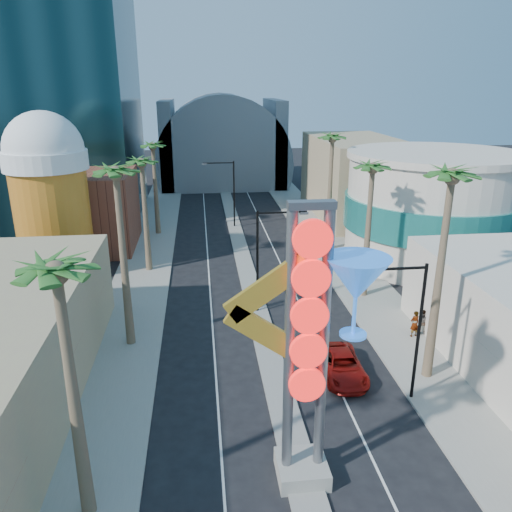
% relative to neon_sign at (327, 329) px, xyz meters
% --- Properties ---
extents(sidewalk_west, '(5.00, 100.00, 0.15)m').
position_rel_neon_sign_xyz_m(sidewalk_west, '(-10.32, 32.04, -7.23)').
color(sidewalk_west, gray).
rests_on(sidewalk_west, ground).
extents(sidewalk_east, '(5.00, 100.00, 0.15)m').
position_rel_neon_sign_xyz_m(sidewalk_east, '(8.68, 32.04, -7.23)').
color(sidewalk_east, gray).
rests_on(sidewalk_east, ground).
extents(median, '(1.60, 84.00, 0.15)m').
position_rel_neon_sign_xyz_m(median, '(-0.82, 35.04, -7.23)').
color(median, gray).
rests_on(median, ground).
extents(hotel_tower, '(20.00, 20.00, 50.00)m').
position_rel_neon_sign_xyz_m(hotel_tower, '(-22.82, 49.04, 17.69)').
color(hotel_tower, black).
rests_on(hotel_tower, ground).
extents(brick_filler_west, '(10.00, 10.00, 8.00)m').
position_rel_neon_sign_xyz_m(brick_filler_west, '(-16.82, 35.04, -3.31)').
color(brick_filler_west, brown).
rests_on(brick_filler_west, ground).
extents(filler_east, '(10.00, 20.00, 10.00)m').
position_rel_neon_sign_xyz_m(filler_east, '(15.18, 45.04, -2.31)').
color(filler_east, tan).
rests_on(filler_east, ground).
extents(beer_mug, '(7.00, 7.00, 14.50)m').
position_rel_neon_sign_xyz_m(beer_mug, '(-17.82, 27.04, 0.54)').
color(beer_mug, orange).
rests_on(beer_mug, ground).
extents(turquoise_building, '(16.60, 16.60, 10.60)m').
position_rel_neon_sign_xyz_m(turquoise_building, '(17.18, 27.04, -2.06)').
color(turquoise_building, beige).
rests_on(turquoise_building, ground).
extents(canopy, '(22.00, 16.00, 22.00)m').
position_rel_neon_sign_xyz_m(canopy, '(-0.82, 69.04, -3.00)').
color(canopy, slate).
rests_on(canopy, ground).
extents(neon_sign, '(6.53, 2.60, 12.55)m').
position_rel_neon_sign_xyz_m(neon_sign, '(0.00, 0.00, 0.00)').
color(neon_sign, gray).
rests_on(neon_sign, ground).
extents(streetlight_0, '(3.79, 0.25, 8.00)m').
position_rel_neon_sign_xyz_m(streetlight_0, '(-0.27, 17.04, -2.43)').
color(streetlight_0, black).
rests_on(streetlight_0, ground).
extents(streetlight_1, '(3.79, 0.25, 8.00)m').
position_rel_neon_sign_xyz_m(streetlight_1, '(-1.36, 41.04, -2.43)').
color(streetlight_1, black).
rests_on(streetlight_1, ground).
extents(streetlight_2, '(3.45, 0.25, 8.00)m').
position_rel_neon_sign_xyz_m(streetlight_2, '(5.91, 5.04, -2.47)').
color(streetlight_2, black).
rests_on(streetlight_2, ground).
extents(palm_0, '(2.40, 2.40, 11.70)m').
position_rel_neon_sign_xyz_m(palm_0, '(-9.82, -0.96, 2.62)').
color(palm_0, brown).
rests_on(palm_0, ground).
extents(palm_1, '(2.40, 2.40, 12.70)m').
position_rel_neon_sign_xyz_m(palm_1, '(-9.82, 13.04, 3.52)').
color(palm_1, brown).
rests_on(palm_1, ground).
extents(palm_2, '(2.40, 2.40, 11.20)m').
position_rel_neon_sign_xyz_m(palm_2, '(-9.82, 27.04, 2.17)').
color(palm_2, brown).
rests_on(palm_2, ground).
extents(palm_3, '(2.40, 2.40, 11.20)m').
position_rel_neon_sign_xyz_m(palm_3, '(-9.82, 39.04, 2.17)').
color(palm_3, brown).
rests_on(palm_3, ground).
extents(palm_5, '(2.40, 2.40, 13.20)m').
position_rel_neon_sign_xyz_m(palm_5, '(8.18, 7.04, 3.96)').
color(palm_5, brown).
rests_on(palm_5, ground).
extents(palm_6, '(2.40, 2.40, 11.70)m').
position_rel_neon_sign_xyz_m(palm_6, '(8.18, 19.04, 2.62)').
color(palm_6, brown).
rests_on(palm_6, ground).
extents(palm_7, '(2.40, 2.40, 12.70)m').
position_rel_neon_sign_xyz_m(palm_7, '(8.18, 31.04, 3.52)').
color(palm_7, brown).
rests_on(palm_7, ground).
extents(red_pickup, '(2.49, 5.11, 1.40)m').
position_rel_neon_sign_xyz_m(red_pickup, '(3.20, 7.72, -6.61)').
color(red_pickup, '#96100B').
rests_on(red_pickup, ground).
extents(pedestrian_a, '(0.78, 0.62, 1.89)m').
position_rel_neon_sign_xyz_m(pedestrian_a, '(9.35, 11.72, -6.21)').
color(pedestrian_a, gray).
rests_on(pedestrian_a, sidewalk_east).
extents(pedestrian_b, '(1.08, 1.02, 1.77)m').
position_rel_neon_sign_xyz_m(pedestrian_b, '(10.05, 12.11, -6.27)').
color(pedestrian_b, gray).
rests_on(pedestrian_b, sidewalk_east).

